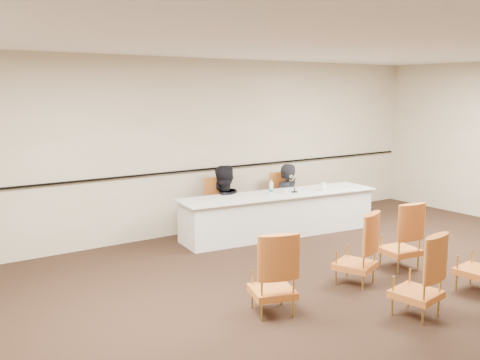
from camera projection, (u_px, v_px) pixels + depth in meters
name	position (u px, v px, depth m)	size (l,w,h in m)	color
floor	(377.00, 302.00, 6.26)	(10.00, 10.00, 0.00)	black
ceiling	(389.00, 39.00, 5.77)	(10.00, 10.00, 0.00)	white
wall_back	(202.00, 146.00, 9.27)	(10.00, 0.04, 3.00)	#B8B190
wall_rail	(204.00, 169.00, 9.30)	(9.80, 0.04, 0.03)	black
panel_table	(279.00, 214.00, 9.19)	(3.58, 0.83, 0.72)	silver
panelist_main	(285.00, 207.00, 9.88)	(0.59, 0.38, 1.61)	black
panelist_main_chair	(285.00, 199.00, 9.86)	(0.50, 0.50, 0.95)	#BC5221
panelist_second	(222.00, 213.00, 9.27)	(0.81, 0.63, 1.67)	black
panelist_second_chair	(222.00, 206.00, 9.25)	(0.50, 0.50, 0.95)	#BC5221
papers	(300.00, 192.00, 9.24)	(0.30, 0.22, 0.00)	white
microphone	(295.00, 184.00, 9.19)	(0.10, 0.21, 0.29)	black
water_bottle	(271.00, 187.00, 9.03)	(0.07, 0.07, 0.24)	teal
drinking_glass	(286.00, 191.00, 9.10)	(0.06, 0.06, 0.10)	silver
coffee_cup	(324.00, 187.00, 9.39)	(0.09, 0.09, 0.14)	white
aud_chair_front_left	(272.00, 272.00, 5.90)	(0.50, 0.50, 0.95)	#BC5221
aud_chair_front_mid	(356.00, 248.00, 6.80)	(0.50, 0.50, 0.95)	#BC5221
aud_chair_front_right	(400.00, 235.00, 7.41)	(0.50, 0.50, 0.95)	#BC5221
aud_chair_back_mid	(417.00, 274.00, 5.82)	(0.50, 0.50, 0.95)	#BC5221
aud_chair_back_right	(480.00, 254.00, 6.55)	(0.50, 0.50, 0.95)	#BC5221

